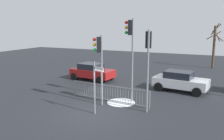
% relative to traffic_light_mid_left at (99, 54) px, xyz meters
% --- Properties ---
extents(ground_plane, '(60.00, 60.00, 0.00)m').
position_rel_traffic_light_mid_left_xyz_m(ground_plane, '(0.28, -1.44, -3.08)').
color(ground_plane, '#26282D').
extents(traffic_light_mid_left, '(0.54, 0.39, 4.20)m').
position_rel_traffic_light_mid_left_xyz_m(traffic_light_mid_left, '(0.00, 0.00, 0.00)').
color(traffic_light_mid_left, slate).
rests_on(traffic_light_mid_left, ground).
extents(traffic_light_rear_right, '(0.57, 0.34, 5.16)m').
position_rel_traffic_light_mid_left_xyz_m(traffic_light_rear_right, '(1.40, 1.44, 0.69)').
color(traffic_light_rear_right, slate).
rests_on(traffic_light_rear_right, ground).
extents(traffic_light_foreground_right, '(0.38, 0.55, 4.54)m').
position_rel_traffic_light_mid_left_xyz_m(traffic_light_foreground_right, '(2.91, 0.15, 0.25)').
color(traffic_light_foreground_right, slate).
rests_on(traffic_light_foreground_right, ground).
extents(direction_sign_post, '(0.74, 0.35, 2.88)m').
position_rel_traffic_light_mid_left_xyz_m(direction_sign_post, '(0.52, -1.43, -1.46)').
color(direction_sign_post, slate).
rests_on(direction_sign_post, ground).
extents(pedestrian_guard_railing, '(5.44, 0.48, 1.07)m').
position_rel_traffic_light_mid_left_xyz_m(pedestrian_guard_railing, '(0.27, 0.75, -2.53)').
color(pedestrian_guard_railing, slate).
rests_on(pedestrian_guard_railing, ground).
extents(car_red_trailing, '(3.95, 2.25, 1.47)m').
position_rel_traffic_light_mid_left_xyz_m(car_red_trailing, '(-3.71, 5.60, -2.31)').
color(car_red_trailing, maroon).
rests_on(car_red_trailing, ground).
extents(car_white_mid, '(3.97, 2.30, 1.47)m').
position_rel_traffic_light_mid_left_xyz_m(car_white_mid, '(3.87, 5.22, -2.31)').
color(car_white_mid, silver).
rests_on(car_white_mid, ground).
extents(bare_tree_left, '(1.81, 1.83, 4.99)m').
position_rel_traffic_light_mid_left_xyz_m(bare_tree_left, '(5.56, 16.42, -0.51)').
color(bare_tree_left, '#473828').
rests_on(bare_tree_left, ground).
extents(snow_patch_kerb, '(1.75, 1.75, 0.01)m').
position_rel_traffic_light_mid_left_xyz_m(snow_patch_kerb, '(1.02, 0.94, -3.07)').
color(snow_patch_kerb, white).
rests_on(snow_patch_kerb, ground).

